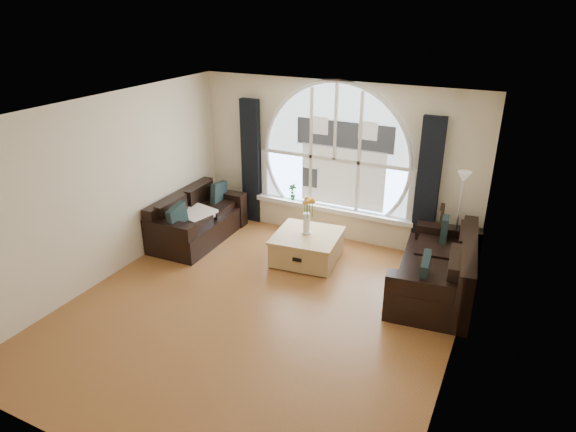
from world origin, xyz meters
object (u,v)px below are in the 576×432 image
object	(u,v)px
floor_lamp	(457,222)
guitar	(440,232)
potted_plant	(293,192)
sofa_left	(198,218)
coffee_chest	(307,246)
sofa_right	(437,267)
vase_flowers	(307,211)

from	to	relation	value
floor_lamp	guitar	distance (m)	0.39
potted_plant	floor_lamp	bearing A→B (deg)	-6.14
sofa_left	guitar	distance (m)	4.06
coffee_chest	guitar	distance (m)	2.10
sofa_left	guitar	size ratio (longest dim) A/B	1.71
sofa_right	floor_lamp	size ratio (longest dim) A/B	1.23
coffee_chest	potted_plant	bearing A→B (deg)	120.19
sofa_left	floor_lamp	world-z (taller)	floor_lamp
coffee_chest	vase_flowers	bearing A→B (deg)	129.71
sofa_left	guitar	bearing A→B (deg)	11.99
vase_flowers	sofa_right	bearing A→B (deg)	-3.01
vase_flowers	guitar	distance (m)	2.13
vase_flowers	potted_plant	world-z (taller)	vase_flowers
sofa_left	floor_lamp	xyz separation A→B (m)	(4.18, 0.84, 0.40)
sofa_right	coffee_chest	xyz separation A→B (m)	(-2.04, 0.08, -0.15)
vase_flowers	sofa_left	bearing A→B (deg)	-175.96
sofa_left	vase_flowers	distance (m)	2.06
floor_lamp	guitar	world-z (taller)	floor_lamp
potted_plant	coffee_chest	bearing A→B (deg)	-53.89
coffee_chest	potted_plant	world-z (taller)	potted_plant
coffee_chest	vase_flowers	distance (m)	0.60
sofa_left	vase_flowers	world-z (taller)	vase_flowers
sofa_left	potted_plant	size ratio (longest dim) A/B	6.11
sofa_right	sofa_left	bearing A→B (deg)	174.07
sofa_right	potted_plant	size ratio (longest dim) A/B	6.61
coffee_chest	floor_lamp	xyz separation A→B (m)	(2.15, 0.73, 0.55)
sofa_left	coffee_chest	bearing A→B (deg)	1.41
floor_lamp	potted_plant	xyz separation A→B (m)	(-2.91, 0.31, -0.10)
sofa_right	vase_flowers	xyz separation A→B (m)	(-2.08, 0.11, 0.45)
potted_plant	sofa_left	bearing A→B (deg)	-137.75
guitar	potted_plant	size ratio (longest dim) A/B	3.57
sofa_right	coffee_chest	bearing A→B (deg)	171.40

